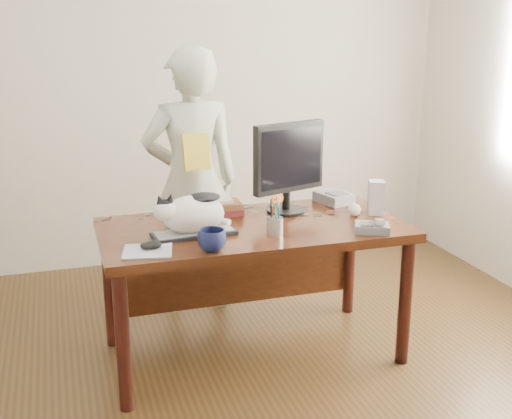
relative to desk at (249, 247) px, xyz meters
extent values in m
plane|color=black|center=(0.00, -0.68, -0.60)|extent=(4.50, 4.50, 0.00)
plane|color=silver|center=(0.00, 1.57, 0.75)|extent=(4.00, 0.00, 4.00)
cube|color=black|center=(0.00, -0.08, 0.12)|extent=(1.60, 0.80, 0.05)
cylinder|color=black|center=(-0.74, -0.42, -0.25)|extent=(0.07, 0.07, 0.70)
cylinder|color=black|center=(0.74, -0.42, -0.25)|extent=(0.07, 0.07, 0.70)
cylinder|color=black|center=(-0.74, 0.26, -0.25)|extent=(0.07, 0.07, 0.70)
cylinder|color=black|center=(0.74, 0.26, -0.25)|extent=(0.07, 0.07, 0.70)
cube|color=black|center=(0.00, 0.28, -0.20)|extent=(1.45, 0.03, 0.50)
cube|color=black|center=(-0.34, -0.16, 0.16)|extent=(0.43, 0.19, 0.02)
cube|color=#A4A3A8|center=(-0.34, -0.16, 0.17)|extent=(0.40, 0.16, 0.00)
ellipsoid|color=white|center=(-0.34, -0.16, 0.26)|extent=(0.33, 0.22, 0.19)
ellipsoid|color=white|center=(-0.48, -0.19, 0.30)|extent=(0.12, 0.12, 0.11)
ellipsoid|color=black|center=(-0.48, -0.19, 0.33)|extent=(0.09, 0.08, 0.04)
cone|color=black|center=(-0.51, -0.20, 0.36)|extent=(0.06, 0.06, 0.07)
cone|color=black|center=(-0.46, -0.19, 0.36)|extent=(0.06, 0.05, 0.07)
ellipsoid|color=black|center=(-0.28, -0.15, 0.34)|extent=(0.18, 0.15, 0.04)
cylinder|color=white|center=(-0.19, -0.10, 0.19)|extent=(0.10, 0.13, 0.04)
cylinder|color=black|center=(0.25, 0.10, 0.16)|extent=(0.28, 0.28, 0.02)
cylinder|color=black|center=(0.25, 0.10, 0.22)|extent=(0.06, 0.06, 0.10)
cube|color=black|center=(0.26, 0.08, 0.47)|extent=(0.44, 0.19, 0.38)
cube|color=black|center=(0.26, 0.05, 0.47)|extent=(0.39, 0.13, 0.32)
cylinder|color=#939398|center=(0.05, -0.27, 0.19)|extent=(0.10, 0.10, 0.09)
cylinder|color=black|center=(0.04, -0.27, 0.27)|extent=(0.02, 0.04, 0.14)
cylinder|color=#0B56A4|center=(0.07, -0.28, 0.27)|extent=(0.02, 0.04, 0.14)
cylinder|color=red|center=(0.05, -0.26, 0.27)|extent=(0.02, 0.04, 0.14)
cylinder|color=#1B8929|center=(0.05, -0.29, 0.27)|extent=(0.03, 0.02, 0.14)
cylinder|color=#B4B4B9|center=(0.06, -0.27, 0.28)|extent=(0.02, 0.02, 0.10)
cylinder|color=#B4B4B9|center=(0.07, -0.27, 0.28)|extent=(0.01, 0.02, 0.10)
torus|color=orange|center=(0.05, -0.28, 0.34)|extent=(0.05, 0.03, 0.04)
torus|color=orange|center=(0.08, -0.27, 0.34)|extent=(0.05, 0.03, 0.04)
cube|color=#B1B7BE|center=(-0.59, -0.32, 0.15)|extent=(0.26, 0.24, 0.01)
ellipsoid|color=black|center=(-0.57, -0.30, 0.17)|extent=(0.11, 0.08, 0.04)
imported|color=#0D1337|center=(-0.30, -0.40, 0.20)|extent=(0.18, 0.18, 0.10)
cube|color=#5E5E62|center=(0.55, -0.37, 0.17)|extent=(0.21, 0.18, 0.04)
cube|color=#424244|center=(0.52, -0.37, 0.19)|extent=(0.10, 0.11, 0.01)
cube|color=#B4B4B9|center=(0.58, -0.38, 0.20)|extent=(0.10, 0.15, 0.05)
cube|color=#A9A9AC|center=(0.72, -0.08, 0.24)|extent=(0.11, 0.12, 0.19)
sphere|color=#EDE4CD|center=(0.58, -0.09, 0.18)|extent=(0.07, 0.07, 0.07)
cube|color=#53161A|center=(-0.12, 0.17, 0.17)|extent=(0.25, 0.19, 0.04)
cube|color=brown|center=(-0.11, 0.17, 0.20)|extent=(0.22, 0.17, 0.03)
cube|color=white|center=(-0.13, 0.17, 0.23)|extent=(0.17, 0.14, 0.02)
cube|color=#5E5E62|center=(0.59, 0.21, 0.18)|extent=(0.21, 0.25, 0.06)
cube|color=#424244|center=(0.60, 0.18, 0.21)|extent=(0.13, 0.13, 0.01)
imported|color=silver|center=(-0.18, 0.65, 0.23)|extent=(0.61, 0.40, 1.66)
cube|color=yellow|center=(-0.18, 0.48, 0.45)|extent=(0.16, 0.09, 0.22)
camera|label=1|loc=(-0.96, -3.17, 1.17)|focal=45.00mm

